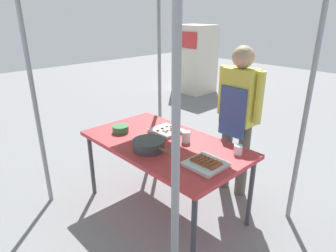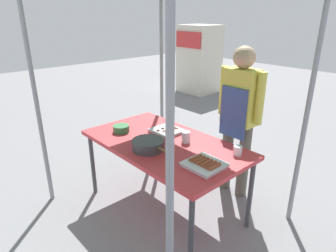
# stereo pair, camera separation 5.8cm
# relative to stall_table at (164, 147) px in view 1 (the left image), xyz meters

# --- Properties ---
(ground_plane) EXTENTS (18.00, 18.00, 0.00)m
(ground_plane) POSITION_rel_stall_table_xyz_m (0.00, 0.00, -0.70)
(ground_plane) COLOR slate
(stall_table) EXTENTS (1.60, 0.90, 0.75)m
(stall_table) POSITION_rel_stall_table_xyz_m (0.00, 0.00, 0.00)
(stall_table) COLOR #C63338
(stall_table) RESTS_ON ground
(tray_grilled_sausages) EXTENTS (0.29, 0.29, 0.06)m
(tray_grilled_sausages) POSITION_rel_stall_table_xyz_m (0.58, -0.08, 0.08)
(tray_grilled_sausages) COLOR silver
(tray_grilled_sausages) RESTS_ON stall_table
(tray_meat_skewers) EXTENTS (0.29, 0.27, 0.04)m
(tray_meat_skewers) POSITION_rel_stall_table_xyz_m (-0.16, 0.18, 0.07)
(tray_meat_skewers) COLOR silver
(tray_meat_skewers) RESTS_ON stall_table
(cooking_wok) EXTENTS (0.45, 0.29, 0.09)m
(cooking_wok) POSITION_rel_stall_table_xyz_m (0.03, -0.21, 0.10)
(cooking_wok) COLOR #38383A
(cooking_wok) RESTS_ON stall_table
(condiment_bowl) EXTENTS (0.17, 0.17, 0.07)m
(condiment_bowl) POSITION_rel_stall_table_xyz_m (-0.49, -0.15, 0.09)
(condiment_bowl) COLOR #33723F
(condiment_bowl) RESTS_ON stall_table
(drink_cup_near_edge) EXTENTS (0.07, 0.07, 0.08)m
(drink_cup_near_edge) POSITION_rel_stall_table_xyz_m (0.63, 0.29, 0.09)
(drink_cup_near_edge) COLOR white
(drink_cup_near_edge) RESTS_ON stall_table
(drink_cup_by_wok) EXTENTS (0.08, 0.08, 0.11)m
(drink_cup_by_wok) POSITION_rel_stall_table_xyz_m (0.14, 0.15, 0.11)
(drink_cup_by_wok) COLOR white
(drink_cup_by_wok) RESTS_ON stall_table
(vendor_woman) EXTENTS (0.52, 0.23, 1.61)m
(vendor_woman) POSITION_rel_stall_table_xyz_m (0.28, 0.79, 0.26)
(vendor_woman) COLOR #595147
(vendor_woman) RESTS_ON ground
(neighbor_stall_left) EXTENTS (0.86, 0.82, 1.63)m
(neighbor_stall_left) POSITION_rel_stall_table_xyz_m (-3.03, 3.85, 0.12)
(neighbor_stall_left) COLOR beige
(neighbor_stall_left) RESTS_ON ground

